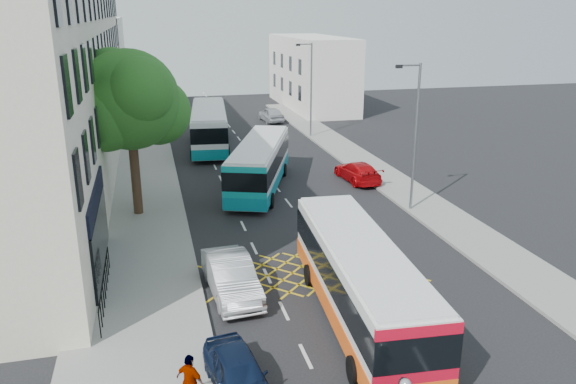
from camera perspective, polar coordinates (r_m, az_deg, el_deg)
ground at (r=20.01m, az=10.96°, el=-14.81°), size 120.00×120.00×0.00m
pavement_left at (r=31.95m, az=-14.91°, el=-2.17°), size 5.00×70.00×0.15m
pavement_right at (r=35.31m, az=11.94°, el=-0.02°), size 3.00×70.00×0.15m
terrace_main at (r=40.32m, az=-23.60°, el=10.82°), size 8.30×45.00×13.50m
terrace_far at (r=70.64m, az=-19.70°, el=12.25°), size 8.00×20.00×10.00m
building_right at (r=66.13m, az=2.38°, el=12.06°), size 6.00×18.00×8.00m
street_tree at (r=30.42m, az=-15.86°, el=8.88°), size 6.30×5.70×8.80m
lamp_near at (r=31.01m, az=12.69°, el=6.14°), size 1.45×0.15×8.00m
lamp_far at (r=49.46m, az=2.26°, el=10.81°), size 1.45×0.15×8.00m
railings at (r=22.82m, az=-18.14°, el=-9.01°), size 0.08×5.60×1.14m
bus_near at (r=20.41m, az=7.28°, el=-8.81°), size 3.25×10.84×3.00m
bus_mid at (r=35.16m, az=-2.91°, el=2.83°), size 6.02×10.89×3.00m
bus_far at (r=46.46m, az=-8.01°, el=6.59°), size 3.95×11.94×3.29m
parked_car_blue at (r=17.22m, az=-5.05°, el=-17.96°), size 1.98×3.89×1.27m
parked_car_silver at (r=22.39m, az=-5.79°, el=-8.54°), size 1.96×4.77×1.54m
red_hatchback at (r=37.21m, az=7.08°, el=2.08°), size 2.16×4.61×1.30m
distant_car_grey at (r=61.48m, az=-8.37°, el=8.30°), size 2.42×4.88×1.33m
distant_car_silver at (r=57.42m, az=-1.73°, el=7.89°), size 2.14×4.48×1.48m
pedestrian_far at (r=16.55m, az=-9.87°, el=-18.43°), size 0.96×0.96×1.64m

